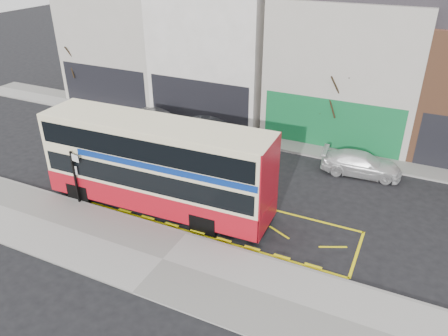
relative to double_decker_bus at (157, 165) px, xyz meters
The scene contains 15 objects.
ground 3.45m from the double_decker_bus, 25.80° to the right, with size 120.00×120.00×0.00m, color black.
pavement 4.68m from the double_decker_bus, 56.01° to the right, with size 40.00×4.00×0.15m, color #A4A19B.
kerb 3.54m from the double_decker_bus, 32.88° to the right, with size 40.00×0.15×0.15m, color gray.
far_pavement 10.40m from the double_decker_bus, 76.90° to the left, with size 50.00×3.00×0.15m, color #A4A19B.
road_markings 3.29m from the double_decker_bus, 11.97° to the left, with size 14.00×3.40×0.01m, color yellow, non-canonical shape.
terrace_far_left 18.01m from the double_decker_bus, 128.91° to the left, with size 8.00×8.01×10.80m.
terrace_left 14.55m from the double_decker_bus, 102.98° to the left, with size 8.00×8.01×11.80m.
terrace_green_shop 15.29m from the double_decker_bus, 67.31° to the left, with size 9.00×8.01×11.30m.
double_decker_bus is the anchor object (origin of this frame).
bus_stop_post 3.97m from the double_decker_bus, 157.40° to the right, with size 0.67×0.18×2.73m.
car_silver 9.87m from the double_decker_bus, 122.54° to the left, with size 1.64×4.07×1.39m, color #98999D.
car_grey 7.98m from the double_decker_bus, 99.09° to the left, with size 1.57×4.51×1.49m, color #393B3F.
car_white 11.23m from the double_decker_bus, 42.74° to the left, with size 1.74×4.28×1.24m, color white.
street_tree_left 17.70m from the double_decker_bus, 142.92° to the left, with size 2.60×2.60×5.61m.
street_tree_right 12.21m from the double_decker_bus, 61.32° to the left, with size 2.75×2.75×5.93m.
Camera 1 is at (8.14, -13.67, 11.66)m, focal length 35.00 mm.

